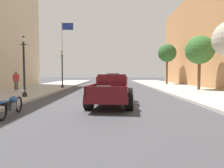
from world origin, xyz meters
name	(u,v)px	position (x,y,z in m)	size (l,w,h in m)	color
ground_plane	(110,104)	(0.00, 0.00, 0.00)	(140.00, 140.00, 0.00)	#3D3D42
hotrod_truck_maroon	(113,90)	(0.17, -0.19, 0.75)	(2.50, 5.05, 1.58)	#510F14
motorcycle_parked	(12,105)	(-3.66, -3.01, 0.44)	(0.62, 2.12, 0.93)	black
car_background_red	(114,80)	(0.30, 13.91, 0.77)	(1.99, 4.36, 1.65)	#AD1E1E
pedestrian_sidewalk_left	(17,80)	(-7.86, 5.70, 1.09)	(0.53, 0.22, 1.65)	brown
street_lamp_near	(25,61)	(-5.40, 1.87, 2.39)	(0.50, 0.32, 3.85)	black
street_lamp_far	(63,66)	(-5.03, 9.67, 2.39)	(0.50, 0.32, 3.85)	black
flagpole	(65,45)	(-6.95, 18.03, 5.77)	(1.74, 0.16, 9.16)	#B2B2B7
street_tree_second	(201,50)	(8.13, 7.27, 3.74)	(2.57, 2.57, 4.90)	brown
street_tree_third	(168,53)	(7.90, 16.68, 4.46)	(2.51, 2.51, 5.60)	brown
street_tree_farthest	(168,55)	(8.08, 17.43, 4.30)	(2.07, 2.07, 5.25)	brown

